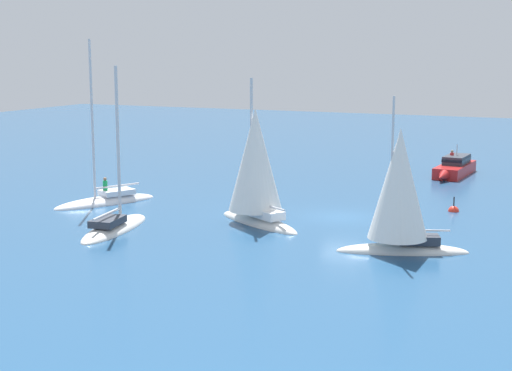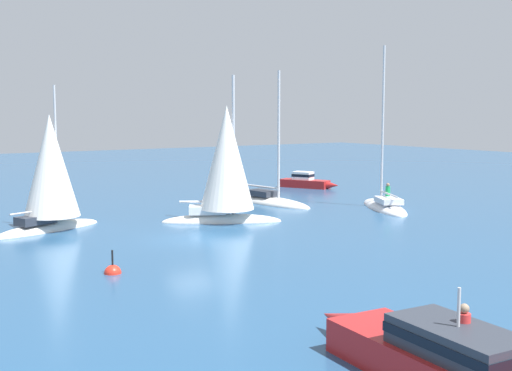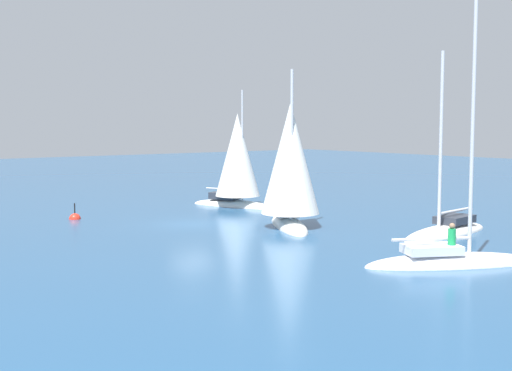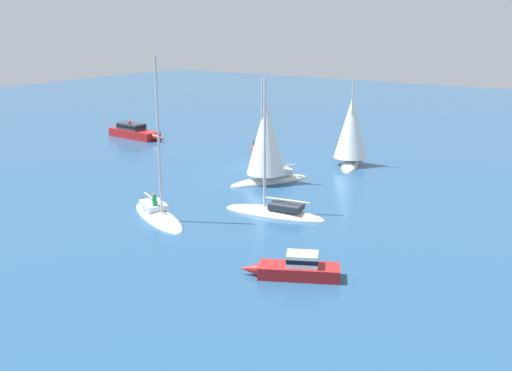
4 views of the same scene
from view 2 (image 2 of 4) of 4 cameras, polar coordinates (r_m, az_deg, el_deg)
The scene contains 8 objects.
ground_plane at distance 34.62m, azimuth -5.58°, elevation -4.69°, with size 160.00×160.00×0.00m, color navy.
motor_cruiser at distance 17.12m, azimuth 15.48°, elevation -14.17°, with size 8.42×2.62×2.58m.
sloop at distance 39.53m, azimuth -2.64°, elevation 1.55°, with size 5.03×7.13×9.34m.
ketch at distance 38.67m, azimuth -17.47°, elevation 0.79°, with size 4.04×7.04×8.62m.
sailboat at distance 47.86m, azimuth 1.28°, elevation -1.39°, with size 7.81×3.10×10.08m.
cabin_cruiser at distance 58.06m, azimuth 4.40°, elevation 0.35°, with size 5.31×3.36×1.40m.
sloop_1 at distance 46.21m, azimuth 11.13°, elevation -1.79°, with size 7.69×5.26×11.71m.
channel_buoy at distance 27.99m, azimuth -12.36°, elevation -7.47°, with size 0.72×0.72×1.34m.
Camera 2 is at (30.00, -15.96, 6.64)m, focal length 45.97 mm.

